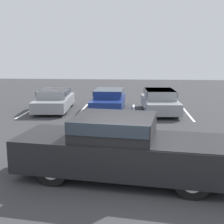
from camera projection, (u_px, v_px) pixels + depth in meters
ground_plane at (133, 187)px, 7.94m from camera, size 60.00×60.00×0.00m
stall_stripe_a at (31, 110)px, 18.09m from camera, size 0.12×4.71×0.01m
stall_stripe_b at (81, 111)px, 17.87m from camera, size 0.12×4.71×0.01m
stall_stripe_c at (133, 112)px, 17.65m from camera, size 0.12×4.71×0.01m
stall_stripe_d at (187, 112)px, 17.43m from camera, size 0.12×4.71×0.01m
pickup_truck at (126, 148)px, 8.33m from camera, size 6.05×2.81×1.70m
parked_sedan_a at (54, 99)px, 17.99m from camera, size 2.05×4.31×1.20m
parked_sedan_b at (109, 99)px, 17.85m from camera, size 1.77×4.24×1.23m
parked_sedan_c at (160, 100)px, 17.37m from camera, size 2.01×4.33×1.27m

